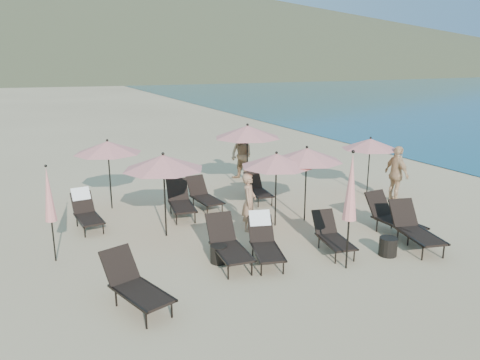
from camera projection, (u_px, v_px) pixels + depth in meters
name	position (u px, v px, depth m)	size (l,w,h in m)	color
ground	(323.00, 254.00, 11.41)	(800.00, 800.00, 0.00)	#D6BA8C
volcanic_headland	(143.00, 22.00, 299.03)	(690.00, 690.00, 55.00)	brown
lounger_0	(135.00, 284.00, 8.88)	(1.15, 1.84, 0.99)	black
lounger_1	(228.00, 244.00, 10.80)	(0.81, 1.79, 1.00)	black
lounger_2	(264.00, 240.00, 10.97)	(1.01, 1.73, 1.02)	black
lounger_3	(332.00, 235.00, 11.49)	(0.85, 1.60, 0.87)	black
lounger_4	(393.00, 217.00, 12.63)	(0.76, 1.80, 1.02)	black
lounger_5	(414.00, 228.00, 11.77)	(1.07, 1.90, 1.03)	black
lounger_6	(86.00, 210.00, 13.12)	(0.73, 1.65, 1.00)	black
lounger_7	(181.00, 201.00, 14.07)	(0.89, 1.79, 0.99)	black
lounger_8	(204.00, 195.00, 14.75)	(0.75, 1.66, 0.93)	black
lounger_9	(258.00, 189.00, 15.57)	(0.75, 1.57, 0.87)	black
umbrella_open_0	(163.00, 162.00, 12.05)	(2.12, 2.12, 2.29)	black
umbrella_open_1	(276.00, 160.00, 12.86)	(2.00, 2.00, 2.15)	black
umbrella_open_2	(307.00, 155.00, 13.26)	(2.07, 2.07, 2.23)	black
umbrella_open_3	(108.00, 147.00, 14.35)	(2.07, 2.07, 2.23)	black
umbrella_open_4	(247.00, 132.00, 15.94)	(2.30, 2.30, 2.48)	black
umbrella_open_5	(370.00, 144.00, 15.73)	(1.92, 1.92, 2.07)	black
umbrella_closed_0	(351.00, 188.00, 10.14)	(0.32, 0.32, 2.74)	black
umbrella_closed_1	(49.00, 195.00, 10.60)	(0.27, 0.27, 2.33)	black
side_table_0	(219.00, 254.00, 10.87)	(0.39, 0.39, 0.42)	black
side_table_1	(388.00, 247.00, 11.27)	(0.43, 0.43, 0.45)	black
beachgoer_a	(249.00, 202.00, 12.81)	(0.59, 0.39, 1.61)	#9E7356
beachgoer_b	(241.00, 156.00, 18.04)	(0.94, 0.73, 1.92)	#A67B55
beachgoer_c	(397.00, 174.00, 15.35)	(1.09, 0.46, 1.87)	tan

